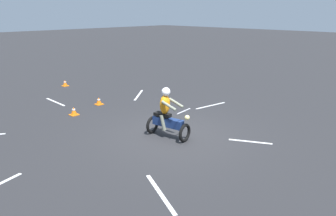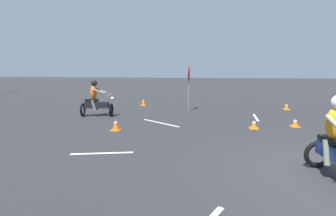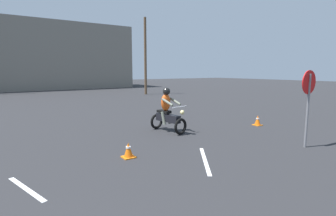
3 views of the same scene
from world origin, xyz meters
name	(u,v)px [view 2 (image 2 of 3)]	position (x,y,z in m)	size (l,w,h in m)	color
motorcycle_rider_background	(96,101)	(5.73, 7.87, 0.73)	(0.86, 1.55, 1.66)	black
stop_sign	(189,79)	(8.02, 3.86, 1.63)	(0.70, 0.08, 2.30)	slate
traffic_cone_near_left	(143,102)	(9.49, 6.66, 0.21)	(0.32, 0.32, 0.43)	orange
traffic_cone_near_right	(295,123)	(4.88, -0.43, 0.16)	(0.32, 0.32, 0.33)	orange
traffic_cone_mid_center	(254,124)	(4.32, 1.13, 0.16)	(0.32, 0.32, 0.33)	orange
traffic_cone_far_center	(116,125)	(3.20, 5.95, 0.20)	(0.32, 0.32, 0.42)	orange
traffic_cone_far_left	(286,107)	(9.30, -1.24, 0.16)	(0.32, 0.32, 0.34)	orange
lane_stripe_e	(256,117)	(6.66, 0.71, 0.00)	(0.10, 1.76, 0.01)	silver
lane_stripe_ne	(161,123)	(4.74, 4.66, 0.00)	(0.10, 2.07, 0.01)	silver
lane_stripe_n	(102,153)	(0.73, 5.38, 0.00)	(0.10, 1.58, 0.01)	silver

